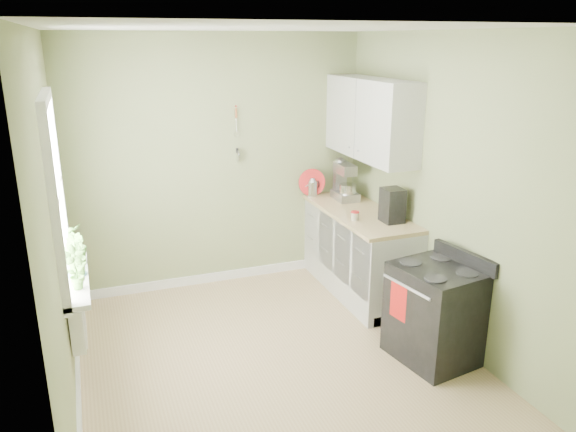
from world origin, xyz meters
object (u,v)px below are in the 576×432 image
object	(u,v)px
kettle	(312,187)
coffee_maker	(392,206)
stove	(435,313)
stand_mixer	(345,182)

from	to	relation	value
kettle	coffee_maker	distance (m)	1.21
kettle	coffee_maker	xyz separation A→B (m)	(0.36, -1.15, 0.05)
coffee_maker	kettle	bearing A→B (deg)	107.34
stove	stand_mixer	world-z (taller)	stand_mixer
stand_mixer	stove	bearing A→B (deg)	-91.86
stove	stand_mixer	bearing A→B (deg)	88.14
stove	coffee_maker	size ratio (longest dim) A/B	2.82
coffee_maker	stand_mixer	bearing A→B (deg)	94.72
kettle	stove	bearing A→B (deg)	-84.06
stove	coffee_maker	distance (m)	1.19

